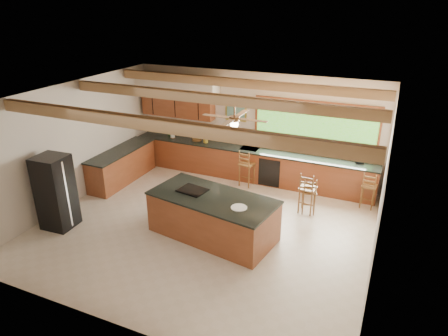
% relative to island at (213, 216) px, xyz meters
% --- Properties ---
extents(ground, '(7.20, 7.20, 0.00)m').
position_rel_island_xyz_m(ground, '(-0.32, 0.25, -0.48)').
color(ground, beige).
rests_on(ground, ground).
extents(room_shell, '(7.27, 6.54, 3.02)m').
position_rel_island_xyz_m(room_shell, '(-0.49, 0.90, 1.74)').
color(room_shell, beige).
rests_on(room_shell, ground).
extents(counter_run, '(7.12, 3.10, 1.27)m').
position_rel_island_xyz_m(counter_run, '(-1.14, 2.77, -0.01)').
color(counter_run, brown).
rests_on(counter_run, ground).
extents(island, '(2.89, 1.70, 0.97)m').
position_rel_island_xyz_m(island, '(0.00, 0.00, 0.00)').
color(island, brown).
rests_on(island, ground).
extents(refrigerator, '(0.70, 0.68, 1.70)m').
position_rel_island_xyz_m(refrigerator, '(-3.37, -1.03, 0.38)').
color(refrigerator, black).
rests_on(refrigerator, ground).
extents(bar_stool_a, '(0.43, 0.43, 1.05)m').
position_rel_island_xyz_m(bar_stool_a, '(-0.22, 2.64, 0.15)').
color(bar_stool_a, brown).
rests_on(bar_stool_a, ground).
extents(bar_stool_b, '(0.40, 0.40, 0.94)m').
position_rel_island_xyz_m(bar_stool_b, '(1.69, 1.80, 0.08)').
color(bar_stool_b, brown).
rests_on(bar_stool_b, ground).
extents(bar_stool_c, '(0.41, 0.41, 1.06)m').
position_rel_island_xyz_m(bar_stool_c, '(1.65, 1.79, 0.15)').
color(bar_stool_c, brown).
rests_on(bar_stool_c, ground).
extents(bar_stool_d, '(0.37, 0.37, 0.96)m').
position_rel_island_xyz_m(bar_stool_d, '(2.98, 2.65, 0.09)').
color(bar_stool_d, brown).
rests_on(bar_stool_d, ground).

